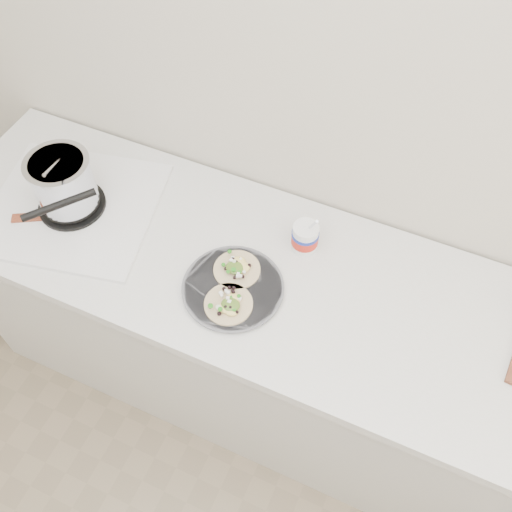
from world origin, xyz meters
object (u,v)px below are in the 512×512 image
at_px(tub, 306,235).
at_px(taco_plate, 233,286).
at_px(bacon_plate, 38,219).
at_px(stove, 67,192).

bearing_deg(tub, taco_plate, -120.95).
distance_m(tub, bacon_plate, 0.86).
height_order(tub, bacon_plate, tub).
xyz_separation_m(taco_plate, tub, (0.14, 0.23, 0.05)).
bearing_deg(bacon_plate, taco_plate, 1.47).
distance_m(stove, bacon_plate, 0.14).
relative_size(taco_plate, bacon_plate, 1.23).
distance_m(stove, tub, 0.76).
bearing_deg(taco_plate, tub, 59.05).
relative_size(stove, taco_plate, 2.04).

